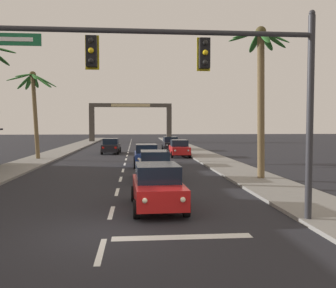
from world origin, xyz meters
name	(u,v)px	position (x,y,z in m)	size (l,w,h in m)	color
ground_plane	(106,233)	(0.00, 0.00, 0.00)	(220.00, 220.00, 0.00)	#232328
sidewalk_right	(217,161)	(7.80, 20.00, 0.07)	(3.20, 110.00, 0.14)	gray
sidewalk_left	(29,163)	(-7.80, 20.00, 0.07)	(3.20, 110.00, 0.14)	gray
lane_markings	(130,163)	(0.44, 19.98, 0.00)	(4.28, 88.24, 0.01)	silver
traffic_signal_mast	(206,72)	(3.09, 0.58, 4.85)	(10.85, 0.41, 6.83)	#2D2D33
sedan_lead_at_stop_bar	(157,186)	(1.71, 3.11, 0.85)	(2.07, 4.50, 1.68)	red
sedan_third_in_queue	(155,165)	(1.98, 10.30, 0.85)	(1.95, 4.45, 1.68)	silver
sedan_fifth_in_queue	(146,155)	(1.70, 17.49, 0.85)	(1.97, 4.46, 1.68)	navy
sedan_oncoming_far	(111,146)	(-1.81, 30.07, 0.85)	(2.03, 4.48, 1.68)	black
sedan_parked_nearest_kerb	(179,148)	(5.23, 25.53, 0.85)	(1.98, 4.47, 1.68)	red
sedan_parked_mid_kerb	(170,143)	(5.19, 34.64, 0.85)	(2.00, 4.47, 1.68)	black
palm_left_third	(34,95)	(-8.16, 23.15, 5.83)	(4.13, 4.37, 7.96)	brown
palm_right_second	(261,78)	(7.99, 9.65, 5.83)	(3.49, 3.28, 8.74)	brown
town_gateway_arch	(131,117)	(0.00, 57.54, 4.59)	(15.13, 0.90, 7.11)	#423D38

